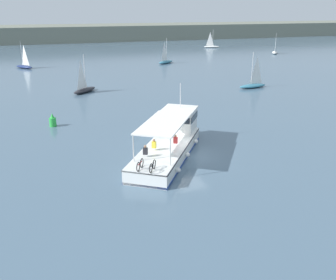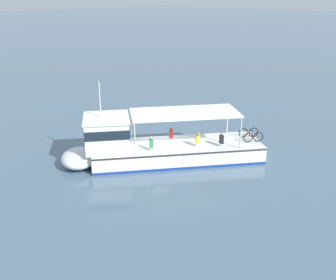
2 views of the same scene
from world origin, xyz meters
name	(u,v)px [view 2 (image 2 of 2)]	position (x,y,z in m)	size (l,w,h in m)	color
ground_plane	(157,150)	(0.00, 0.00, 0.00)	(400.00, 400.00, 0.00)	slate
ferry_main	(152,147)	(-1.10, 1.49, 1.02)	(9.96, 12.11, 5.32)	white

